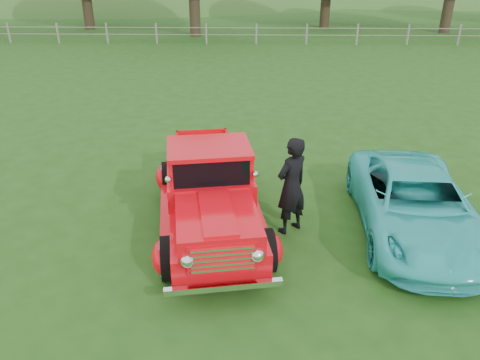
{
  "coord_description": "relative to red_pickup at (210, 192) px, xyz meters",
  "views": [
    {
      "loc": [
        -0.17,
        -6.94,
        4.95
      ],
      "look_at": [
        -0.39,
        1.2,
        0.99
      ],
      "focal_mm": 35.0,
      "sensor_mm": 36.0,
      "label": 1
    }
  ],
  "objects": [
    {
      "name": "red_pickup",
      "position": [
        0.0,
        0.0,
        0.0
      ],
      "size": [
        2.83,
        5.2,
        1.78
      ],
      "rotation": [
        0.0,
        0.0,
        0.17
      ],
      "color": "black",
      "rests_on": "ground"
    },
    {
      "name": "ground",
      "position": [
        0.97,
        -1.07,
        -0.8
      ],
      "size": [
        140.0,
        140.0,
        0.0
      ],
      "primitive_type": "plane",
      "color": "#204A13",
      "rests_on": "ground"
    },
    {
      "name": "teal_sedan",
      "position": [
        3.95,
        -0.06,
        -0.17
      ],
      "size": [
        2.3,
        4.59,
        1.25
      ],
      "primitive_type": "imported",
      "rotation": [
        0.0,
        0.0,
        -0.05
      ],
      "color": "#32C9C5",
      "rests_on": "ground"
    },
    {
      "name": "man",
      "position": [
        1.56,
        -0.07,
        0.18
      ],
      "size": [
        0.84,
        0.82,
        1.95
      ],
      "primitive_type": "imported",
      "rotation": [
        0.0,
        0.0,
        3.84
      ],
      "color": "black",
      "rests_on": "ground"
    },
    {
      "name": "fence_line",
      "position": [
        0.97,
        20.93,
        -0.19
      ],
      "size": [
        48.0,
        0.12,
        1.2
      ],
      "color": "gray",
      "rests_on": "ground"
    },
    {
      "name": "distant_hills",
      "position": [
        -3.11,
        58.39,
        -5.34
      ],
      "size": [
        116.0,
        60.0,
        18.0
      ],
      "color": "#335C21",
      "rests_on": "ground"
    }
  ]
}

